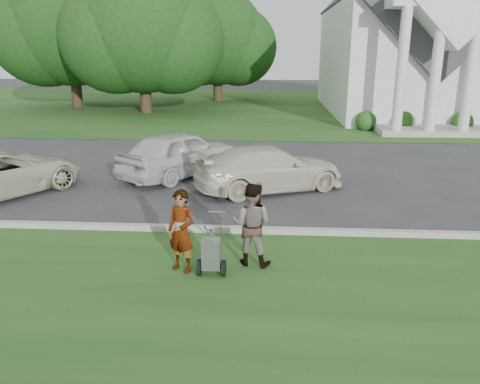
# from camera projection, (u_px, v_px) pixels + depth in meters

# --- Properties ---
(ground) EXTENTS (120.00, 120.00, 0.00)m
(ground) POSITION_uv_depth(u_px,v_px,m) (249.00, 242.00, 10.32)
(ground) COLOR #333335
(ground) RESTS_ON ground
(grass_strip) EXTENTS (80.00, 7.00, 0.01)m
(grass_strip) POSITION_uv_depth(u_px,v_px,m) (240.00, 316.00, 7.45)
(grass_strip) COLOR #1C4919
(grass_strip) RESTS_ON ground
(church_lawn) EXTENTS (80.00, 30.00, 0.01)m
(church_lawn) POSITION_uv_depth(u_px,v_px,m) (265.00, 105.00, 36.10)
(church_lawn) COLOR #1C4919
(church_lawn) RESTS_ON ground
(curb) EXTENTS (80.00, 0.18, 0.15)m
(curb) POSITION_uv_depth(u_px,v_px,m) (250.00, 230.00, 10.82)
(curb) COLOR #9E9E93
(curb) RESTS_ON ground
(church) EXTENTS (9.19, 19.00, 24.10)m
(church) POSITION_uv_depth(u_px,v_px,m) (405.00, 20.00, 30.11)
(church) COLOR white
(church) RESTS_ON ground
(tree_left) EXTENTS (10.63, 8.40, 9.71)m
(tree_left) POSITION_uv_depth(u_px,v_px,m) (142.00, 34.00, 30.33)
(tree_left) COLOR #332316
(tree_left) RESTS_ON ground
(tree_far) EXTENTS (11.64, 9.20, 10.73)m
(tree_far) POSITION_uv_depth(u_px,v_px,m) (70.00, 27.00, 33.40)
(tree_far) COLOR #332316
(tree_far) RESTS_ON ground
(tree_back) EXTENTS (9.61, 7.60, 8.89)m
(tree_back) POSITION_uv_depth(u_px,v_px,m) (217.00, 42.00, 37.83)
(tree_back) COLOR #332316
(tree_back) RESTS_ON ground
(striping_cart) EXTENTS (0.53, 1.04, 0.98)m
(striping_cart) POSITION_uv_depth(u_px,v_px,m) (211.00, 255.00, 8.70)
(striping_cart) COLOR black
(striping_cart) RESTS_ON ground
(person_left) EXTENTS (0.69, 0.61, 1.60)m
(person_left) POSITION_uv_depth(u_px,v_px,m) (181.00, 232.00, 8.76)
(person_left) COLOR #999999
(person_left) RESTS_ON ground
(person_right) EXTENTS (0.92, 0.79, 1.65)m
(person_right) POSITION_uv_depth(u_px,v_px,m) (251.00, 225.00, 9.05)
(person_right) COLOR #999999
(person_right) RESTS_ON ground
(parking_meter_near) EXTENTS (0.09, 0.09, 1.31)m
(parking_meter_near) POSITION_uv_depth(u_px,v_px,m) (259.00, 204.00, 10.29)
(parking_meter_near) COLOR gray
(parking_meter_near) RESTS_ON ground
(car_b) EXTENTS (4.06, 4.75, 1.54)m
(car_b) POSITION_uv_depth(u_px,v_px,m) (180.00, 153.00, 15.64)
(car_b) COLOR silver
(car_b) RESTS_ON ground
(car_c) EXTENTS (4.94, 3.59, 1.33)m
(car_c) POSITION_uv_depth(u_px,v_px,m) (269.00, 168.00, 14.05)
(car_c) COLOR beige
(car_c) RESTS_ON ground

